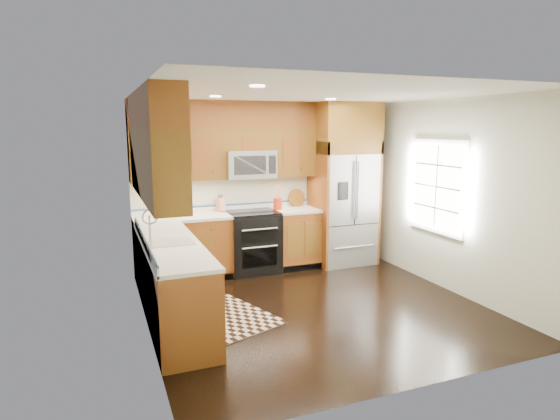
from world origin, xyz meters
name	(u,v)px	position (x,y,z in m)	size (l,w,h in m)	color
ground	(314,307)	(0.00, 0.00, 0.00)	(4.00, 4.00, 0.00)	black
wall_back	(261,185)	(0.00, 2.00, 1.30)	(4.00, 0.02, 2.60)	beige
wall_left	(143,216)	(-2.00, 0.00, 1.30)	(0.02, 4.00, 2.60)	beige
wall_right	(448,196)	(2.00, 0.00, 1.30)	(0.02, 4.00, 2.60)	beige
window	(437,187)	(1.98, 0.20, 1.40)	(0.04, 1.10, 1.30)	white
base_cabinets	(200,263)	(-1.23, 0.90, 0.45)	(2.85, 3.00, 0.90)	brown
countertop	(208,226)	(-1.09, 1.01, 0.92)	(2.86, 3.01, 0.04)	silver
upper_cabinets	(200,142)	(-1.15, 1.09, 2.02)	(2.85, 3.00, 1.15)	brown
range	(253,242)	(-0.25, 1.67, 0.47)	(0.76, 0.67, 0.95)	black
microwave	(249,164)	(-0.25, 1.80, 1.66)	(0.76, 0.40, 0.42)	#B2B2B7
refrigerator	(344,184)	(1.30, 1.63, 1.30)	(0.98, 0.75, 2.60)	#B2B2B7
sink_faucet	(167,237)	(-1.73, 0.23, 0.99)	(0.54, 0.44, 0.37)	#B2B2B7
rug	(215,313)	(-1.20, 0.25, 0.01)	(0.95, 1.58, 0.01)	black
knife_block	(221,205)	(-0.69, 1.89, 1.05)	(0.13, 0.15, 0.26)	tan
utensil_crock	(278,201)	(0.19, 1.74, 1.07)	(0.16, 0.16, 0.38)	#B22E15
cutting_board	(297,205)	(0.59, 1.92, 0.95)	(0.28, 0.28, 0.02)	brown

